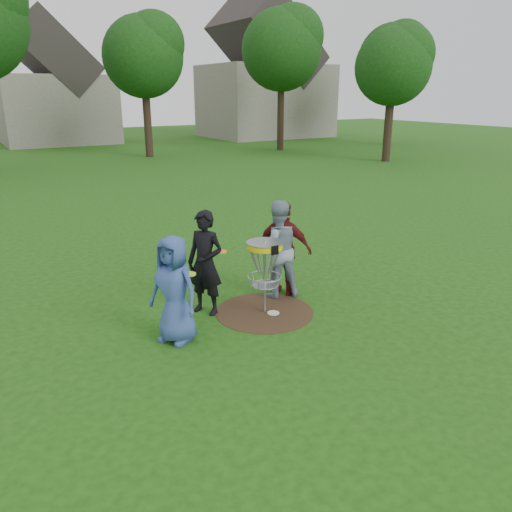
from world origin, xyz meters
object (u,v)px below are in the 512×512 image
player_black (205,263)px  player_grey (277,249)px  player_maroon (284,249)px  disc_golf_basket (265,260)px  player_blue (174,290)px

player_black → player_grey: player_grey is taller
player_black → player_grey: bearing=57.7°
player_maroon → disc_golf_basket: (-0.79, -0.55, 0.09)m
player_maroon → disc_golf_basket: bearing=87.1°
player_blue → player_grey: (2.42, 0.74, 0.08)m
player_blue → disc_golf_basket: bearing=65.4°
player_blue → player_black: 1.15m
player_black → player_maroon: (1.69, -0.00, -0.02)m
player_grey → player_blue: bearing=32.7°
player_blue → player_black: (0.89, 0.73, 0.07)m
player_grey → player_maroon: size_ratio=1.03×
player_black → disc_golf_basket: (0.90, -0.55, 0.07)m
player_grey → player_maroon: player_grey is taller
player_maroon → disc_golf_basket: size_ratio=1.35×
player_blue → player_black: bearing=99.1°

